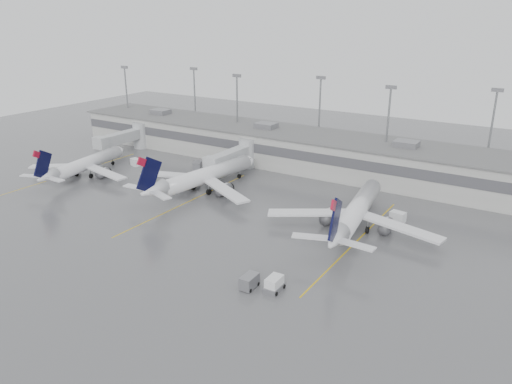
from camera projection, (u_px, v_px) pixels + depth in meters
The scene contains 18 objects.
ground at pixel (177, 276), 70.79m from camera, with size 260.00×260.00×0.00m, color #555457.
terminal at pixel (340, 155), 115.69m from camera, with size 152.00×17.00×9.45m.
light_masts at pixel (351, 117), 117.64m from camera, with size 142.40×8.00×20.60m.
jet_bridge_left at pixel (129, 137), 133.66m from camera, with size 4.00×17.20×7.00m.
jet_bridge_right at pixel (237, 156), 116.21m from camera, with size 4.00×17.20×7.00m.
stand_markings at pixel (264, 220), 89.95m from camera, with size 105.25×40.00×0.01m.
jet_far_left at pixel (84, 164), 112.91m from camera, with size 25.81×29.17×9.50m.
jet_mid_left at pixel (202, 176), 103.15m from camera, with size 29.68×33.47×10.85m.
jet_mid_right at pixel (356, 211), 84.72m from camera, with size 29.72×33.52×10.88m.
baggage_tug at pixel (274, 285), 66.76m from camera, with size 2.07×3.14×1.99m.
baggage_cart at pixel (249, 281), 67.33m from camera, with size 1.74×2.94×1.87m.
gse_uld_a at pixel (135, 162), 121.81m from camera, with size 2.46×1.64×1.74m, color white.
gse_uld_b at pixel (212, 178), 109.66m from camera, with size 2.70×1.80×1.91m, color white.
gse_uld_c at pixel (398, 217), 88.91m from camera, with size 2.58×1.72×1.83m, color white.
gse_loader at pixel (198, 165), 118.94m from camera, with size 1.84×2.94×1.84m, color slate.
cone_a at pixel (101, 157), 127.76m from camera, with size 0.50×0.50×0.79m, color #E84904.
cone_b at pixel (222, 192), 102.88m from camera, with size 0.47×0.47×0.75m, color #E84904.
cone_c at pixel (343, 214), 91.59m from camera, with size 0.42×0.42×0.66m, color #E84904.
Camera 1 is at (42.69, -47.18, 35.08)m, focal length 35.00 mm.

